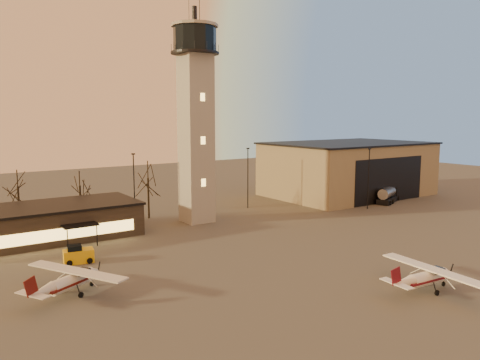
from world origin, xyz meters
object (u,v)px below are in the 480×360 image
object	(u,v)px
control_tower	(196,109)
cessna_front	(429,280)
hangar	(348,169)
service_cart	(78,256)
terminal	(34,224)
fuel_truck	(388,196)
cessna_rear	(74,283)

from	to	relation	value
control_tower	cessna_front	size ratio (longest dim) A/B	3.14
control_tower	hangar	bearing A→B (deg)	6.31
hangar	service_cart	xyz separation A→B (m)	(-56.00, -14.03, -4.42)
terminal	fuel_truck	world-z (taller)	terminal
fuel_truck	hangar	bearing A→B (deg)	66.53
control_tower	service_cart	world-z (taller)	control_tower
control_tower	cessna_front	bearing A→B (deg)	-84.34
hangar	cessna_rear	distance (m)	63.13
cessna_front	terminal	bearing A→B (deg)	128.65
control_tower	cessna_rear	xyz separation A→B (m)	(-22.75, -18.76, -15.33)
control_tower	hangar	distance (m)	37.90
terminal	cessna_rear	bearing A→B (deg)	-92.08
control_tower	terminal	bearing A→B (deg)	174.85
cessna_rear	cessna_front	bearing A→B (deg)	-61.79
hangar	terminal	world-z (taller)	hangar
cessna_rear	service_cart	size ratio (longest dim) A/B	3.05
control_tower	terminal	world-z (taller)	control_tower
hangar	cessna_front	xyz separation A→B (m)	(-32.46, -39.76, -4.18)
hangar	fuel_truck	world-z (taller)	hangar
control_tower	cessna_rear	distance (m)	33.23
control_tower	hangar	size ratio (longest dim) A/B	1.07
cessna_front	cessna_rear	bearing A→B (deg)	151.66
control_tower	fuel_truck	distance (m)	39.43
cessna_front	service_cart	xyz separation A→B (m)	(-23.54, 25.73, -0.25)
control_tower	fuel_truck	size ratio (longest dim) A/B	4.16
control_tower	cessna_front	xyz separation A→B (m)	(3.54, -35.78, -15.35)
service_cart	control_tower	bearing A→B (deg)	36.08
control_tower	cessna_front	distance (m)	39.09
terminal	cessna_rear	world-z (taller)	terminal
cessna_rear	fuel_truck	world-z (taller)	cessna_rear
terminal	cessna_rear	size ratio (longest dim) A/B	2.56
control_tower	cessna_rear	size ratio (longest dim) A/B	3.29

